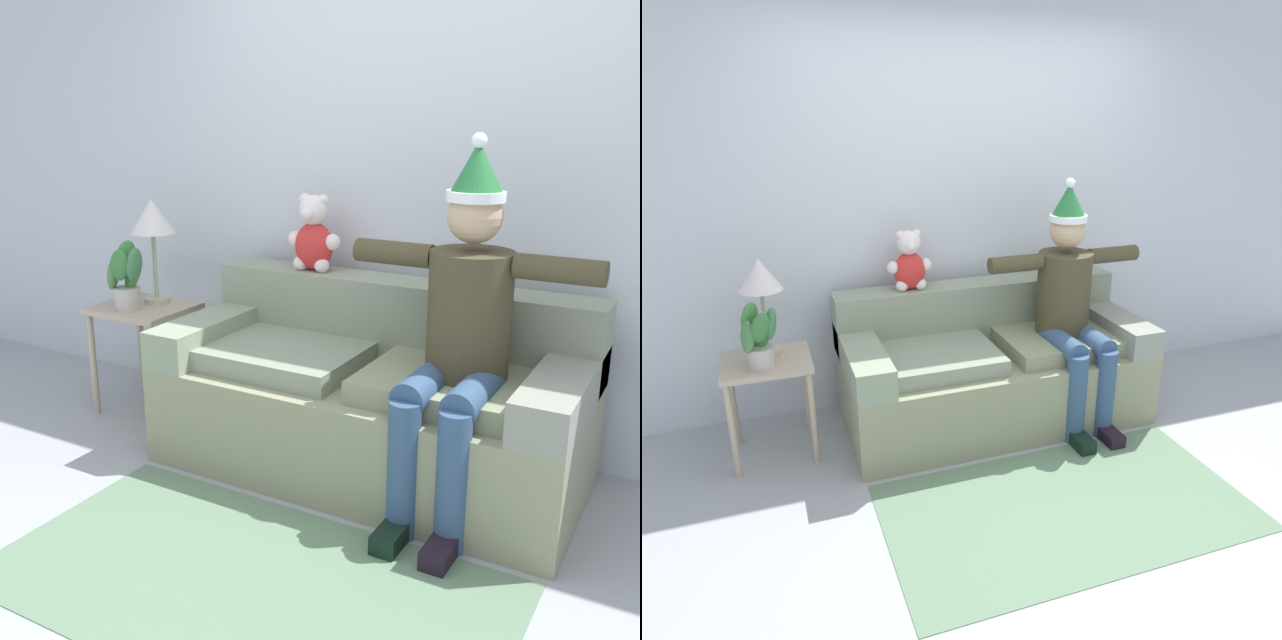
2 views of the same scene
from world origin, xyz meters
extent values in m
plane|color=#9CA0A4|center=(0.00, 0.00, 0.00)|extent=(10.00, 10.00, 0.00)
cube|color=silver|center=(0.00, 1.55, 1.35)|extent=(7.00, 0.10, 2.70)
cube|color=gray|center=(0.00, 0.99, 0.23)|extent=(1.91, 0.87, 0.47)
cube|color=gray|center=(0.00, 1.30, 0.66)|extent=(1.91, 0.24, 0.38)
cube|color=gray|center=(-0.85, 0.99, 0.56)|extent=(0.22, 0.87, 0.18)
cube|color=gray|center=(0.85, 0.99, 0.56)|extent=(0.22, 0.87, 0.18)
cube|color=gray|center=(-0.43, 0.94, 0.52)|extent=(0.76, 0.61, 0.10)
cube|color=gray|center=(0.43, 0.94, 0.52)|extent=(0.76, 0.61, 0.10)
cylinder|color=#433B25|center=(0.46, 0.97, 0.83)|extent=(0.34, 0.34, 0.52)
sphere|color=tan|center=(0.46, 0.97, 1.23)|extent=(0.22, 0.22, 0.22)
cylinder|color=white|center=(0.46, 0.97, 1.30)|extent=(0.23, 0.23, 0.04)
cone|color=#236D35|center=(0.46, 0.97, 1.41)|extent=(0.21, 0.21, 0.20)
sphere|color=white|center=(0.46, 0.97, 1.51)|extent=(0.06, 0.06, 0.06)
cylinder|color=#345074|center=(0.36, 0.77, 0.57)|extent=(0.14, 0.40, 0.14)
cylinder|color=#345074|center=(0.36, 0.57, 0.28)|extent=(0.13, 0.13, 0.57)
cube|color=black|center=(0.36, 0.49, 0.04)|extent=(0.10, 0.24, 0.08)
cylinder|color=#345074|center=(0.56, 0.77, 0.57)|extent=(0.14, 0.40, 0.14)
cylinder|color=#345074|center=(0.56, 0.57, 0.28)|extent=(0.13, 0.13, 0.57)
cube|color=black|center=(0.56, 0.49, 0.04)|extent=(0.10, 0.24, 0.08)
cylinder|color=#433B25|center=(0.12, 0.97, 1.05)|extent=(0.34, 0.10, 0.10)
cylinder|color=#433B25|center=(0.80, 0.97, 1.05)|extent=(0.34, 0.10, 0.10)
ellipsoid|color=red|center=(-0.46, 1.30, 0.97)|extent=(0.20, 0.16, 0.24)
sphere|color=white|center=(-0.46, 1.30, 1.15)|extent=(0.15, 0.15, 0.15)
sphere|color=white|center=(-0.46, 1.24, 1.14)|extent=(0.07, 0.07, 0.07)
sphere|color=white|center=(-0.52, 1.30, 1.20)|extent=(0.05, 0.05, 0.05)
sphere|color=white|center=(-0.41, 1.30, 1.20)|extent=(0.05, 0.05, 0.05)
sphere|color=white|center=(-0.57, 1.30, 1.00)|extent=(0.08, 0.08, 0.08)
sphere|color=white|center=(-0.52, 1.27, 0.88)|extent=(0.08, 0.08, 0.08)
sphere|color=white|center=(-0.36, 1.30, 1.00)|extent=(0.08, 0.08, 0.08)
sphere|color=white|center=(-0.40, 1.27, 0.88)|extent=(0.08, 0.08, 0.08)
cube|color=tan|center=(-1.38, 1.04, 0.59)|extent=(0.49, 0.44, 0.03)
cylinder|color=tan|center=(-1.60, 0.85, 0.29)|extent=(0.04, 0.04, 0.57)
cylinder|color=tan|center=(-1.17, 0.85, 0.29)|extent=(0.04, 0.04, 0.57)
cylinder|color=tan|center=(-1.60, 1.23, 0.29)|extent=(0.04, 0.04, 0.57)
cylinder|color=tan|center=(-1.17, 1.23, 0.29)|extent=(0.04, 0.04, 0.57)
cylinder|color=#BAB28E|center=(-1.36, 1.13, 0.62)|extent=(0.14, 0.14, 0.03)
cylinder|color=#AEB48C|center=(-1.36, 1.13, 0.81)|extent=(0.02, 0.02, 0.36)
cone|color=silver|center=(-1.36, 1.13, 1.08)|extent=(0.24, 0.24, 0.18)
cylinder|color=#B4AFA1|center=(-1.40, 0.94, 0.66)|extent=(0.14, 0.14, 0.12)
ellipsoid|color=#3B754A|center=(-1.33, 0.94, 0.85)|extent=(0.09, 0.10, 0.19)
ellipsoid|color=#448940|center=(-1.39, 0.98, 0.78)|extent=(0.17, 0.12, 0.21)
ellipsoid|color=#3E823B|center=(-1.44, 0.99, 0.87)|extent=(0.15, 0.13, 0.20)
ellipsoid|color=#457B45|center=(-1.46, 0.92, 0.80)|extent=(0.12, 0.14, 0.20)
ellipsoid|color=#367639|center=(-1.39, 0.89, 0.85)|extent=(0.16, 0.12, 0.21)
cube|color=slate|center=(0.00, 0.00, 0.00)|extent=(1.87, 1.03, 0.01)
camera|label=1|loc=(1.35, -1.84, 1.64)|focal=41.48mm
camera|label=2|loc=(-1.35, -2.19, 1.97)|focal=33.02mm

